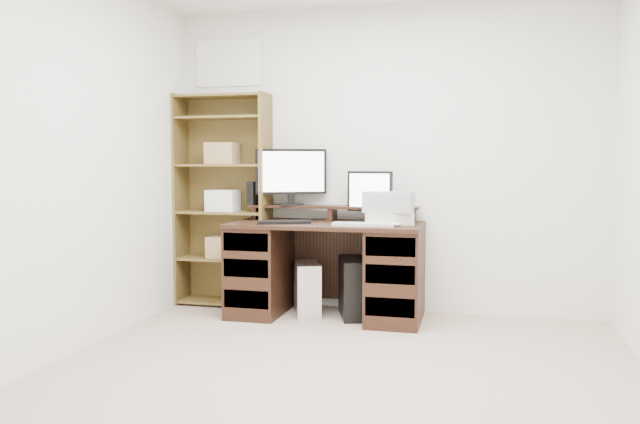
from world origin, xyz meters
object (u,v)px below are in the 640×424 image
at_px(monitor_small, 370,194).
at_px(tower_black, 354,288).
at_px(monitor_wide, 291,174).
at_px(bookshelf, 224,198).
at_px(printer, 389,218).
at_px(tower_silver, 307,288).
at_px(desk, 326,268).

bearing_deg(monitor_small, tower_black, -125.07).
relative_size(monitor_wide, monitor_small, 1.37).
height_order(monitor_small, tower_black, monitor_small).
bearing_deg(bookshelf, monitor_small, -2.45).
xyz_separation_m(monitor_wide, printer, (0.83, -0.16, -0.33)).
xyz_separation_m(monitor_small, tower_black, (-0.11, -0.11, -0.74)).
height_order(monitor_wide, tower_black, monitor_wide).
distance_m(monitor_wide, tower_silver, 0.95).
bearing_deg(monitor_wide, bookshelf, 153.90).
xyz_separation_m(desk, tower_silver, (-0.17, 0.04, -0.18)).
xyz_separation_m(monitor_wide, bookshelf, (-0.61, 0.03, -0.21)).
bearing_deg(desk, tower_silver, 165.82).
relative_size(monitor_small, tower_silver, 0.96).
bearing_deg(monitor_small, monitor_wide, -173.59).
height_order(tower_black, bookshelf, bookshelf).
bearing_deg(tower_black, desk, 174.87).
xyz_separation_m(monitor_wide, monitor_small, (0.66, -0.03, -0.16)).
bearing_deg(printer, bookshelf, 161.72).
distance_m(tower_silver, bookshelf, 1.07).
xyz_separation_m(printer, bookshelf, (-1.44, 0.18, 0.12)).
xyz_separation_m(printer, tower_silver, (-0.66, 0.01, -0.59)).
height_order(desk, tower_silver, desk).
xyz_separation_m(monitor_small, printer, (0.17, -0.13, -0.17)).
bearing_deg(bookshelf, monitor_wide, -2.53).
bearing_deg(desk, tower_black, 12.77).
bearing_deg(monitor_small, bookshelf, -173.67).
bearing_deg(monitor_wide, desk, -51.88).
xyz_separation_m(monitor_wide, tower_silver, (0.17, -0.14, -0.92)).
bearing_deg(tower_silver, monitor_wide, 119.94).
bearing_deg(printer, monitor_small, 131.80).
bearing_deg(printer, monitor_wide, 158.31).
relative_size(printer, tower_black, 0.73).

